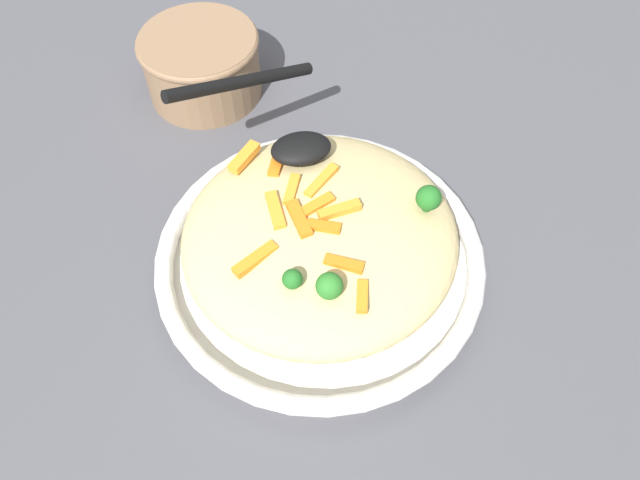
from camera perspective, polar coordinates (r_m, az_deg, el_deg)
The scene contains 20 objects.
ground_plane at distance 0.59m, azimuth -0.00°, elevation -3.01°, with size 2.40×2.40×0.00m, color #4C4C51.
serving_bowl at distance 0.57m, azimuth -0.00°, elevation -1.91°, with size 0.31×0.31×0.04m.
pasta_mound at distance 0.54m, azimuth -0.00°, elevation 0.37°, with size 0.25×0.24×0.06m, color #D1BA7A.
carrot_piece_0 at distance 0.51m, azimuth 0.08°, elevation 1.23°, with size 0.03×0.01×0.01m, color orange.
carrot_piece_1 at distance 0.54m, azimuth 0.14°, elevation 5.59°, with size 0.04×0.01×0.01m, color orange.
carrot_piece_2 at distance 0.49m, azimuth 2.26°, elevation -2.29°, with size 0.03×0.01×0.01m, color orange.
carrot_piece_3 at distance 0.51m, azimuth 1.95°, elevation 2.50°, with size 0.04×0.01×0.01m, color orange.
carrot_piece_4 at distance 0.57m, azimuth -7.16°, elevation 7.77°, with size 0.04×0.01×0.01m, color orange.
carrot_piece_5 at distance 0.51m, azimuth -2.12°, elevation 2.40°, with size 0.04×0.01×0.01m, color orange.
carrot_piece_6 at distance 0.52m, azimuth -4.25°, elevation 2.80°, with size 0.04×0.01×0.01m, color orange.
carrot_piece_7 at distance 0.50m, azimuth -6.14°, elevation -1.81°, with size 0.04×0.01×0.01m, color orange.
carrot_piece_8 at distance 0.53m, azimuth -2.69°, elevation 4.71°, with size 0.03×0.01×0.01m, color orange.
carrot_piece_9 at distance 0.56m, azimuth -4.11°, elevation 7.20°, with size 0.03×0.01×0.01m, color orange.
carrot_piece_10 at distance 0.48m, azimuth 4.00°, elevation -5.34°, with size 0.03×0.01×0.01m, color orange.
carrot_piece_11 at distance 0.52m, azimuth -0.17°, elevation 3.35°, with size 0.03×0.01×0.01m, color orange.
broccoli_floret_0 at distance 0.53m, azimuth 10.21°, elevation 3.91°, with size 0.02×0.02×0.03m.
broccoli_floret_1 at distance 0.47m, azimuth 0.90°, elevation -4.38°, with size 0.02×0.02×0.02m.
broccoli_floret_2 at distance 0.47m, azimuth -2.62°, elevation -3.74°, with size 0.02×0.02×0.02m.
serving_spoon at distance 0.57m, azimuth -4.07°, elevation 10.93°, with size 0.15×0.13×0.07m.
companion_bowl at distance 0.75m, azimuth -11.13°, elevation 16.13°, with size 0.14×0.14×0.08m.
Camera 1 is at (-0.07, -0.30, 0.50)m, focal length 33.88 mm.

